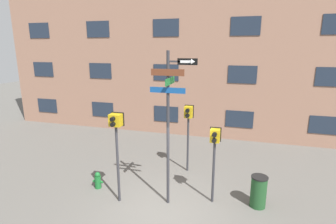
{
  "coord_description": "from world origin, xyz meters",
  "views": [
    {
      "loc": [
        2.06,
        -6.57,
        4.78
      ],
      "look_at": [
        0.01,
        0.55,
        2.97
      ],
      "focal_mm": 28.0,
      "sensor_mm": 36.0,
      "label": 1
    }
  ],
  "objects_px": {
    "pedestrian_signal_right": "(215,146)",
    "street_sign_pole": "(170,116)",
    "pedestrian_signal_left": "(116,133)",
    "trash_bin": "(258,191)",
    "fire_hydrant": "(98,180)",
    "pedestrian_signal_across": "(188,120)"
  },
  "relations": [
    {
      "from": "pedestrian_signal_right",
      "to": "street_sign_pole",
      "type": "bearing_deg",
      "value": -160.88
    },
    {
      "from": "street_sign_pole",
      "to": "pedestrian_signal_left",
      "type": "relative_size",
      "value": 1.62
    },
    {
      "from": "street_sign_pole",
      "to": "trash_bin",
      "type": "bearing_deg",
      "value": 12.3
    },
    {
      "from": "fire_hydrant",
      "to": "trash_bin",
      "type": "relative_size",
      "value": 0.59
    },
    {
      "from": "street_sign_pole",
      "to": "trash_bin",
      "type": "relative_size",
      "value": 4.7
    },
    {
      "from": "street_sign_pole",
      "to": "pedestrian_signal_across",
      "type": "distance_m",
      "value": 2.49
    },
    {
      "from": "street_sign_pole",
      "to": "pedestrian_signal_left",
      "type": "height_order",
      "value": "street_sign_pole"
    },
    {
      "from": "pedestrian_signal_right",
      "to": "trash_bin",
      "type": "height_order",
      "value": "pedestrian_signal_right"
    },
    {
      "from": "pedestrian_signal_across",
      "to": "pedestrian_signal_left",
      "type": "bearing_deg",
      "value": -121.57
    },
    {
      "from": "street_sign_pole",
      "to": "pedestrian_signal_right",
      "type": "bearing_deg",
      "value": 19.12
    },
    {
      "from": "trash_bin",
      "to": "pedestrian_signal_right",
      "type": "bearing_deg",
      "value": -174.39
    },
    {
      "from": "pedestrian_signal_left",
      "to": "pedestrian_signal_across",
      "type": "relative_size",
      "value": 1.09
    },
    {
      "from": "pedestrian_signal_right",
      "to": "fire_hydrant",
      "type": "relative_size",
      "value": 4.12
    },
    {
      "from": "pedestrian_signal_left",
      "to": "pedestrian_signal_right",
      "type": "distance_m",
      "value": 3.0
    },
    {
      "from": "pedestrian_signal_right",
      "to": "trash_bin",
      "type": "bearing_deg",
      "value": 5.61
    },
    {
      "from": "pedestrian_signal_across",
      "to": "pedestrian_signal_right",
      "type": "bearing_deg",
      "value": -57.69
    },
    {
      "from": "fire_hydrant",
      "to": "trash_bin",
      "type": "bearing_deg",
      "value": 4.22
    },
    {
      "from": "street_sign_pole",
      "to": "pedestrian_signal_across",
      "type": "height_order",
      "value": "street_sign_pole"
    },
    {
      "from": "pedestrian_signal_left",
      "to": "pedestrian_signal_right",
      "type": "bearing_deg",
      "value": 15.12
    },
    {
      "from": "pedestrian_signal_right",
      "to": "pedestrian_signal_across",
      "type": "height_order",
      "value": "pedestrian_signal_across"
    },
    {
      "from": "street_sign_pole",
      "to": "pedestrian_signal_right",
      "type": "relative_size",
      "value": 1.93
    },
    {
      "from": "pedestrian_signal_right",
      "to": "trash_bin",
      "type": "relative_size",
      "value": 2.44
    }
  ]
}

